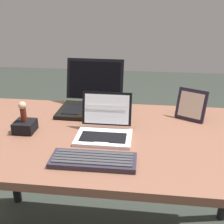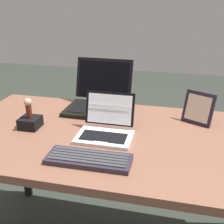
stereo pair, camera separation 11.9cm
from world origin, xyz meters
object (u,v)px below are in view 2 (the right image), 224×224
object	(u,v)px
photo_frame	(198,108)
external_keyboard	(89,159)
laptop_rear	(99,100)
laptop_front	(106,129)
figurine_stand	(30,123)
figurine	(28,107)

from	to	relation	value
photo_frame	external_keyboard	bearing A→B (deg)	-132.24
laptop_rear	laptop_front	bearing A→B (deg)	-68.99
laptop_rear	external_keyboard	bearing A→B (deg)	-78.70
external_keyboard	figurine_stand	world-z (taller)	figurine_stand
laptop_front	figurine	world-z (taller)	laptop_front
figurine_stand	laptop_rear	bearing A→B (deg)	49.41
laptop_front	external_keyboard	bearing A→B (deg)	-92.82
photo_frame	laptop_front	bearing A→B (deg)	-149.80
laptop_rear	photo_frame	world-z (taller)	laptop_rear
figurine_stand	figurine	size ratio (longest dim) A/B	0.96
figurine	laptop_rear	bearing A→B (deg)	49.41
figurine	figurine_stand	bearing A→B (deg)	90.00
laptop_front	figurine	size ratio (longest dim) A/B	2.54
laptop_rear	figurine	xyz separation A→B (m)	(-0.26, -0.30, 0.05)
laptop_front	figurine	xyz separation A→B (m)	(-0.38, 0.00, 0.07)
external_keyboard	figurine	xyz separation A→B (m)	(-0.36, 0.23, 0.10)
laptop_front	laptop_rear	distance (m)	0.33
laptop_rear	figurine_stand	size ratio (longest dim) A/B	3.66
laptop_front	laptop_rear	xyz separation A→B (m)	(-0.12, 0.30, 0.02)
laptop_rear	external_keyboard	world-z (taller)	laptop_rear
laptop_front	figurine_stand	size ratio (longest dim) A/B	2.66
figurine_stand	figurine	distance (m)	0.08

